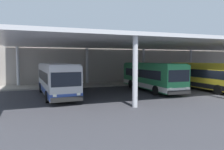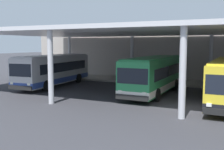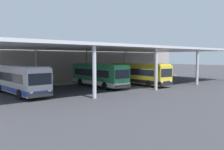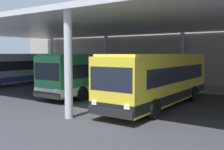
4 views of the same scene
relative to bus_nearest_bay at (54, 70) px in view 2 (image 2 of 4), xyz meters
The scene contains 6 objects.
ground_plane 15.17m from the bus_nearest_bay, 17.77° to the right, with size 200.00×200.00×0.00m, color #333338.
platform_kerb 16.12m from the bus_nearest_bay, 26.45° to the left, with size 42.00×4.50×0.18m, color gray.
station_building_facade 17.83m from the bus_nearest_bay, 35.90° to the left, with size 48.00×1.60×6.96m, color #ADA399.
canopy_shelter 14.84m from the bus_nearest_bay, ahead, with size 40.00×17.00×5.55m.
bus_nearest_bay is the anchor object (origin of this frame).
bus_second_bay 10.61m from the bus_nearest_bay, ahead, with size 2.81×10.56×3.17m.
Camera 2 is at (2.88, -17.93, 4.23)m, focal length 43.38 mm.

